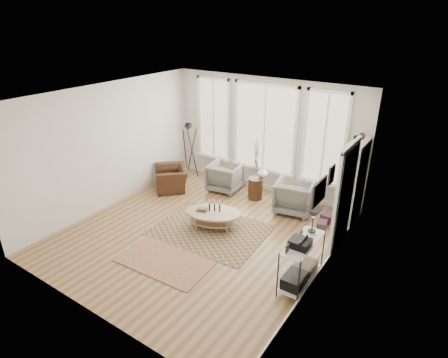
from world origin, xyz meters
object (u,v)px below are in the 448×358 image
Objects in this scene: low_shelf at (302,258)px; coffee_table at (213,215)px; side_table at (256,171)px; armchair_left at (225,177)px; bookcase at (353,183)px; armchair_right at (294,196)px; accent_chair at (172,178)px.

low_shelf is 0.93× the size of coffee_table.
coffee_table is (-2.31, 0.67, -0.21)m from low_shelf.
low_shelf is 3.29m from side_table.
low_shelf is 0.85× the size of side_table.
side_table is at bearing 172.08° from armchair_left.
side_table is (-2.30, -0.13, -0.22)m from bookcase.
bookcase reaches higher than armchair_left.
armchair_right reaches higher than accent_chair.
armchair_right is (1.15, 1.65, 0.09)m from coffee_table.
bookcase is at bearing 54.92° from accent_chair.
armchair_right is 0.92× the size of accent_chair.
bookcase is 1.47× the size of coffee_table.
accent_chair reaches higher than coffee_table.
coffee_table is 1.78m from side_table.
bookcase reaches higher than accent_chair.
armchair_right is (-1.16, 2.32, -0.12)m from low_shelf.
side_table reaches higher than armchair_right.
armchair_right is (-1.22, -0.20, -0.57)m from bookcase.
low_shelf is (-0.06, -2.52, -0.44)m from bookcase.
armchair_left is at bearing 115.94° from coffee_table.
low_shelf is at bearing -46.86° from side_table.
coffee_table is at bearing -92.23° from side_table.
armchair_right is (1.99, -0.07, 0.02)m from armchair_left.
bookcase reaches higher than armchair_right.
side_table is at bearing 87.77° from coffee_table.
bookcase reaches higher than low_shelf.
bookcase is 3.26m from armchair_left.
accent_chair is (-3.19, -0.66, -0.09)m from armchair_right.
coffee_table is (-2.37, -1.85, -0.66)m from bookcase.
armchair_right is at bearing 116.66° from low_shelf.
side_table is (0.07, 1.73, 0.44)m from coffee_table.
accent_chair is (-1.21, -0.73, -0.07)m from armchair_left.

